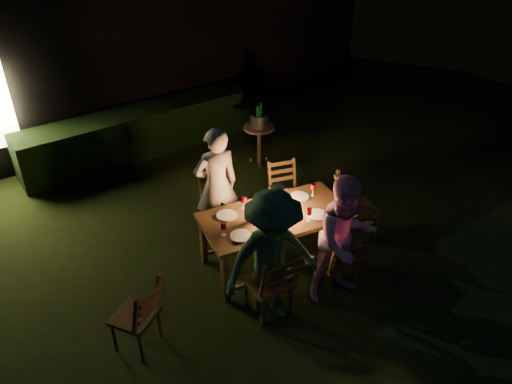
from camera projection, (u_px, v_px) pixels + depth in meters
garden_envelope at (106, 30)px, 10.04m from camera, size 40.00×40.00×3.20m
dining_table at (275, 219)px, 6.08m from camera, size 1.93×1.22×0.75m
chair_near_left at (270, 293)px, 5.53m from camera, size 0.47×0.50×0.99m
chair_near_right at (338, 273)px, 5.86m from camera, size 0.50×0.53×0.90m
chair_far_left at (220, 221)px, 6.72m from camera, size 0.52×0.54×0.93m
chair_far_right at (285, 204)px, 7.07m from camera, size 0.52×0.54×0.92m
chair_end at (356, 219)px, 6.70m from camera, size 0.61×0.59×1.04m
chair_spare at (138, 326)px, 5.16m from camera, size 0.59×0.60×0.94m
person_house_side at (216, 185)px, 6.47m from camera, size 0.66×0.50×1.63m
person_opp_right at (345, 240)px, 5.54m from camera, size 0.87×0.74×1.59m
person_opp_left at (272, 260)px, 5.21m from camera, size 1.17×0.81×1.66m
lantern at (278, 201)px, 6.01m from camera, size 0.16×0.16×0.35m
plate_far_left at (227, 215)px, 6.01m from camera, size 0.25×0.25×0.01m
plate_near_left at (241, 236)px, 5.67m from camera, size 0.25×0.25×0.01m
plate_far_right at (299, 197)px, 6.36m from camera, size 0.25×0.25×0.01m
plate_near_right at (317, 215)px, 6.02m from camera, size 0.25×0.25×0.01m
wineglass_a at (244, 203)px, 6.10m from camera, size 0.06×0.06×0.18m
wineglass_b at (224, 229)px, 5.65m from camera, size 0.06×0.06×0.18m
wineglass_c at (309, 215)px, 5.88m from camera, size 0.06×0.06×0.18m
wineglass_d at (313, 190)px, 6.35m from camera, size 0.06×0.06×0.18m
wineglass_e at (279, 224)px, 5.73m from camera, size 0.06×0.06×0.18m
bottle_table at (257, 210)px, 5.88m from camera, size 0.07×0.07×0.28m
napkin_left at (276, 232)px, 5.74m from camera, size 0.18×0.14×0.01m
napkin_right at (327, 216)px, 6.00m from camera, size 0.18×0.14×0.01m
phone at (238, 241)px, 5.59m from camera, size 0.14×0.07×0.01m
side_table at (259, 131)px, 8.30m from camera, size 0.52×0.52×0.70m
ice_bucket at (259, 120)px, 8.20m from camera, size 0.30×0.30×0.22m
bottle_bucket_a at (258, 119)px, 8.12m from camera, size 0.07×0.07×0.32m
bottle_bucket_b at (260, 116)px, 8.22m from camera, size 0.07×0.07×0.32m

